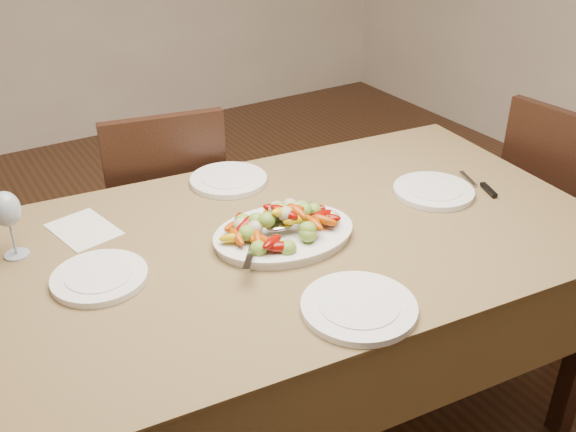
# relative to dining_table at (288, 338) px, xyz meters

# --- Properties ---
(dining_table) EXTENTS (1.94, 1.22, 0.76)m
(dining_table) POSITION_rel_dining_table_xyz_m (0.00, 0.00, 0.00)
(dining_table) COLOR brown
(dining_table) RESTS_ON ground
(chair_far) EXTENTS (0.49, 0.49, 0.95)m
(chair_far) POSITION_rel_dining_table_xyz_m (-0.09, 0.79, 0.10)
(chair_far) COLOR black
(chair_far) RESTS_ON ground
(chair_right) EXTENTS (0.45, 0.45, 0.95)m
(chair_right) POSITION_rel_dining_table_xyz_m (1.25, -0.07, 0.10)
(chair_right) COLOR black
(chair_right) RESTS_ON ground
(serving_platter) EXTENTS (0.42, 0.33, 0.02)m
(serving_platter) POSITION_rel_dining_table_xyz_m (-0.02, -0.02, 0.39)
(serving_platter) COLOR white
(serving_platter) RESTS_ON dining_table
(roasted_vegetables) EXTENTS (0.35, 0.25, 0.09)m
(roasted_vegetables) POSITION_rel_dining_table_xyz_m (-0.02, -0.02, 0.45)
(roasted_vegetables) COLOR #740702
(roasted_vegetables) RESTS_ON serving_platter
(serving_spoon) EXTENTS (0.26, 0.21, 0.03)m
(serving_spoon) POSITION_rel_dining_table_xyz_m (-0.09, -0.05, 0.43)
(serving_spoon) COLOR #9EA0A8
(serving_spoon) RESTS_ON serving_platter
(plate_left) EXTENTS (0.24, 0.24, 0.02)m
(plate_left) POSITION_rel_dining_table_xyz_m (-0.53, 0.06, 0.39)
(plate_left) COLOR white
(plate_left) RESTS_ON dining_table
(plate_right) EXTENTS (0.26, 0.26, 0.02)m
(plate_right) POSITION_rel_dining_table_xyz_m (0.53, -0.03, 0.39)
(plate_right) COLOR white
(plate_right) RESTS_ON dining_table
(plate_far) EXTENTS (0.25, 0.25, 0.02)m
(plate_far) POSITION_rel_dining_table_xyz_m (0.01, 0.39, 0.39)
(plate_far) COLOR white
(plate_far) RESTS_ON dining_table
(plate_near) EXTENTS (0.28, 0.28, 0.02)m
(plate_near) POSITION_rel_dining_table_xyz_m (-0.04, -0.39, 0.39)
(plate_near) COLOR white
(plate_near) RESTS_ON dining_table
(wine_glass) EXTENTS (0.08, 0.08, 0.20)m
(wine_glass) POSITION_rel_dining_table_xyz_m (-0.68, 0.30, 0.48)
(wine_glass) COLOR #8C99A5
(wine_glass) RESTS_ON dining_table
(menu_card) EXTENTS (0.19, 0.24, 0.00)m
(menu_card) POSITION_rel_dining_table_xyz_m (-0.49, 0.34, 0.38)
(menu_card) COLOR silver
(menu_card) RESTS_ON dining_table
(table_knife) EXTENTS (0.09, 0.19, 0.01)m
(table_knife) POSITION_rel_dining_table_xyz_m (0.69, -0.07, 0.38)
(table_knife) COLOR #9EA0A8
(table_knife) RESTS_ON dining_table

